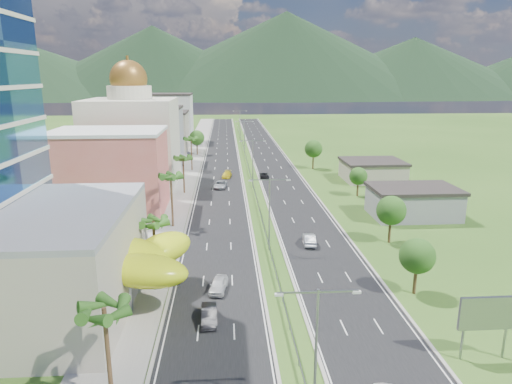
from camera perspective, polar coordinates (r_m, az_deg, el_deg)
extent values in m
plane|color=#2D5119|center=(59.49, 2.57, -10.83)|extent=(500.00, 500.00, 0.00)
cube|color=black|center=(145.68, -4.30, 4.36)|extent=(11.00, 260.00, 0.04)
cube|color=black|center=(146.32, 1.60, 4.44)|extent=(11.00, 260.00, 0.04)
cube|color=gray|center=(146.07, -8.04, 4.31)|extent=(7.00, 260.00, 0.12)
cube|color=gray|center=(128.02, -0.99, 3.28)|extent=(0.08, 216.00, 0.28)
cube|color=gray|center=(228.91, -2.29, 8.14)|extent=(0.10, 0.12, 0.70)
cylinder|color=gray|center=(35.26, 7.46, -20.01)|extent=(0.20, 0.20, 11.00)
cube|color=gray|center=(32.32, 5.21, -12.42)|extent=(2.88, 0.12, 0.12)
cube|color=gray|center=(32.87, 10.29, -12.13)|extent=(2.88, 0.12, 0.12)
cube|color=silver|center=(32.20, 2.90, -12.68)|extent=(0.60, 0.25, 0.18)
cube|color=silver|center=(33.24, 12.47, -12.12)|extent=(0.60, 0.25, 0.18)
cylinder|color=gray|center=(66.78, 1.68, -2.89)|extent=(0.20, 0.20, 11.00)
cube|color=gray|center=(65.28, 0.45, 1.53)|extent=(2.88, 0.12, 0.12)
cube|color=gray|center=(65.56, 2.96, 1.57)|extent=(2.88, 0.12, 0.12)
cube|color=silver|center=(65.22, -0.67, 1.43)|extent=(0.60, 0.25, 0.18)
cube|color=silver|center=(65.74, 4.07, 1.50)|extent=(0.60, 0.25, 0.18)
cylinder|color=gray|center=(105.53, -0.40, 3.57)|extent=(0.20, 0.20, 11.00)
cube|color=gray|center=(104.59, -1.20, 6.42)|extent=(2.88, 0.12, 0.12)
cube|color=gray|center=(104.76, 0.39, 6.43)|extent=(2.88, 0.12, 0.12)
cube|color=silver|center=(104.55, -1.90, 6.35)|extent=(0.60, 0.25, 0.18)
cube|color=silver|center=(104.87, 1.09, 6.38)|extent=(0.60, 0.25, 0.18)
cylinder|color=gray|center=(149.91, -1.45, 6.80)|extent=(0.20, 0.20, 11.00)
cube|color=gray|center=(149.25, -2.02, 8.81)|extent=(2.88, 0.12, 0.12)
cube|color=gray|center=(149.37, -0.90, 8.83)|extent=(2.88, 0.12, 0.12)
cube|color=silver|center=(149.22, -2.51, 8.77)|extent=(0.60, 0.25, 0.18)
cube|color=silver|center=(149.45, -0.40, 8.79)|extent=(0.60, 0.25, 0.18)
cylinder|color=gray|center=(194.57, -2.02, 8.55)|extent=(0.20, 0.20, 11.00)
cube|color=gray|center=(194.06, -2.46, 10.11)|extent=(2.88, 0.12, 0.12)
cube|color=gray|center=(194.15, -1.60, 10.12)|extent=(2.88, 0.12, 0.12)
cube|color=silver|center=(194.04, -2.85, 10.07)|extent=(0.60, 0.25, 0.18)
cube|color=silver|center=(194.22, -1.22, 10.09)|extent=(0.60, 0.25, 0.18)
cylinder|color=gray|center=(59.24, -21.29, -9.85)|extent=(0.50, 0.50, 4.00)
cylinder|color=gray|center=(53.10, -15.50, -12.24)|extent=(0.50, 0.50, 4.00)
cylinder|color=gray|center=(51.50, -20.65, -13.56)|extent=(0.50, 0.50, 4.00)
cylinder|color=gray|center=(57.19, -12.52, -10.06)|extent=(0.50, 0.50, 4.00)
cube|color=#D05D55|center=(89.98, -17.79, 2.28)|extent=(20.00, 15.00, 15.00)
cube|color=beige|center=(111.68, -15.14, 6.02)|extent=(20.00, 20.00, 20.00)
cylinder|color=beige|center=(110.69, -15.53, 11.91)|extent=(10.00, 10.00, 3.00)
sphere|color=brown|center=(110.62, -15.64, 13.46)|extent=(8.40, 8.40, 8.40)
cube|color=gray|center=(136.17, -12.68, 6.75)|extent=(16.00, 15.00, 16.00)
cube|color=#AB9D8D|center=(157.97, -11.47, 7.28)|extent=(16.00, 15.00, 13.00)
cube|color=silver|center=(180.40, -10.58, 8.98)|extent=(16.00, 15.00, 18.00)
cylinder|color=gray|center=(47.67, 24.34, -16.89)|extent=(0.24, 0.24, 3.20)
cylinder|color=gray|center=(49.58, 28.59, -16.14)|extent=(0.24, 0.24, 3.20)
cube|color=#D85919|center=(47.20, 26.92, -13.36)|extent=(5.20, 0.35, 3.20)
cube|color=gray|center=(88.60, 19.03, -1.34)|extent=(15.00, 10.00, 5.00)
cube|color=#AB9D8D|center=(116.67, 14.34, 2.52)|extent=(14.00, 12.00, 4.40)
cylinder|color=#47301C|center=(39.00, -17.96, -19.14)|extent=(0.36, 0.36, 8.50)
cylinder|color=#47301C|center=(60.24, -12.53, -6.97)|extent=(0.36, 0.36, 7.50)
cylinder|color=#47301C|center=(78.83, -10.47, -1.17)|extent=(0.36, 0.36, 9.00)
cylinder|color=#47301C|center=(101.17, -9.03, 2.05)|extent=(0.36, 0.36, 8.00)
cylinder|color=#47301C|center=(125.57, -8.06, 4.67)|extent=(0.36, 0.36, 8.80)
cylinder|color=#47301C|center=(150.50, -7.37, 5.55)|extent=(0.40, 0.40, 4.90)
sphere|color=#2D5A1C|center=(150.05, -7.41, 6.74)|extent=(4.90, 4.90, 4.90)
cylinder|color=#47301C|center=(58.16, 19.29, -10.02)|extent=(0.40, 0.40, 4.20)
sphere|color=#2D5A1C|center=(57.14, 19.52, -7.54)|extent=(4.20, 4.20, 4.20)
cylinder|color=#47301C|center=(73.85, 16.39, -4.40)|extent=(0.40, 0.40, 4.55)
sphere|color=#2D5A1C|center=(72.99, 16.55, -2.23)|extent=(4.55, 4.55, 4.55)
cylinder|color=#47301C|center=(100.40, 12.59, 0.57)|extent=(0.40, 0.40, 3.85)
sphere|color=#2D5A1C|center=(99.85, 12.67, 1.95)|extent=(3.85, 3.85, 3.85)
cylinder|color=#47301C|center=(127.88, 7.15, 3.99)|extent=(0.40, 0.40, 4.90)
sphere|color=#2D5A1C|center=(127.35, 7.20, 5.38)|extent=(4.90, 4.90, 4.90)
imported|color=silver|center=(56.31, -4.71, -11.47)|extent=(2.59, 4.82, 1.56)
imported|color=black|center=(50.07, -5.89, -15.02)|extent=(1.80, 4.73, 1.54)
imported|color=#A8ABB0|center=(105.56, -4.47, 0.93)|extent=(3.40, 5.91, 1.55)
imported|color=gold|center=(116.35, -3.67, 2.19)|extent=(2.73, 5.29, 1.47)
imported|color=#B1B3B9|center=(70.95, 6.68, -5.89)|extent=(2.14, 5.06, 1.62)
imported|color=black|center=(115.90, 1.02, 2.14)|extent=(2.28, 4.80, 1.32)
imported|color=black|center=(57.80, -9.56, -11.19)|extent=(0.57, 1.68, 1.06)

